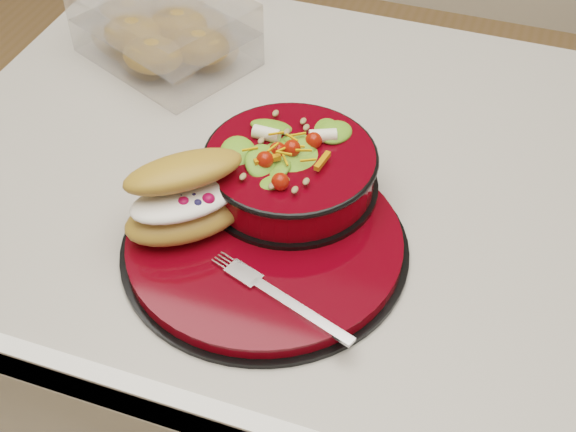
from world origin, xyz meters
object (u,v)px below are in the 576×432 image
(pastry_box, at_px, (165,31))
(island_counter, at_px, (392,399))
(dinner_plate, at_px, (265,244))
(croissant, at_px, (186,198))
(fork, at_px, (284,299))
(salad_bowl, at_px, (291,166))

(pastry_box, bearing_deg, island_counter, 3.31)
(dinner_plate, bearing_deg, pastry_box, 130.50)
(croissant, xyz_separation_m, fork, (0.13, -0.07, -0.04))
(island_counter, bearing_deg, pastry_box, 159.06)
(dinner_plate, relative_size, pastry_box, 1.15)
(island_counter, relative_size, dinner_plate, 3.92)
(croissant, bearing_deg, island_counter, -7.36)
(salad_bowl, distance_m, fork, 0.17)
(island_counter, bearing_deg, dinner_plate, -133.44)
(fork, xyz_separation_m, pastry_box, (-0.31, 0.39, 0.02))
(dinner_plate, distance_m, fork, 0.09)
(dinner_plate, bearing_deg, salad_bowl, 90.37)
(island_counter, bearing_deg, salad_bowl, -155.07)
(island_counter, xyz_separation_m, croissant, (-0.23, -0.16, 0.51))
(salad_bowl, bearing_deg, fork, -73.09)
(dinner_plate, height_order, pastry_box, pastry_box)
(salad_bowl, relative_size, fork, 1.31)
(dinner_plate, relative_size, croissant, 1.98)
(island_counter, xyz_separation_m, salad_bowl, (-0.15, -0.07, 0.50))
(pastry_box, bearing_deg, fork, -26.68)
(island_counter, height_order, fork, fork)
(dinner_plate, bearing_deg, island_counter, 46.56)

